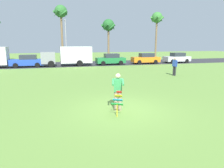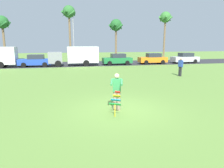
{
  "view_description": "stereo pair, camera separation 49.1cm",
  "coord_description": "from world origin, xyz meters",
  "px_view_note": "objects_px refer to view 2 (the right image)",
  "views": [
    {
      "loc": [
        -2.82,
        -8.56,
        3.06
      ],
      "look_at": [
        -0.16,
        0.97,
        1.05
      ],
      "focal_mm": 32.11,
      "sensor_mm": 36.0,
      "label": 1
    },
    {
      "loc": [
        -2.34,
        -8.68,
        3.06
      ],
      "look_at": [
        -0.16,
        0.97,
        1.05
      ],
      "focal_mm": 32.11,
      "sensor_mm": 36.0,
      "label": 2
    }
  ],
  "objects_px": {
    "kite_held": "(116,101)",
    "palm_tree_centre_far": "(116,27)",
    "person_kite_flyer": "(117,90)",
    "parked_car_green": "(117,59)",
    "palm_tree_left_near": "(2,24)",
    "palm_tree_right_near": "(69,14)",
    "parked_car_silver": "(185,58)",
    "parked_car_blue": "(35,61)",
    "parked_truck_grey_van": "(77,55)",
    "parked_car_orange": "(153,59)",
    "person_walker_near": "(180,66)",
    "palm_tree_far_left": "(165,19)",
    "streetlight_pole": "(74,38)"
  },
  "relations": [
    {
      "from": "palm_tree_centre_far",
      "to": "parked_car_silver",
      "type": "bearing_deg",
      "value": -41.34
    },
    {
      "from": "person_kite_flyer",
      "to": "streetlight_pole",
      "type": "distance_m",
      "value": 27.01
    },
    {
      "from": "palm_tree_centre_far",
      "to": "palm_tree_far_left",
      "type": "xyz_separation_m",
      "value": [
        10.11,
        0.93,
        1.61
      ]
    },
    {
      "from": "person_walker_near",
      "to": "palm_tree_right_near",
      "type": "bearing_deg",
      "value": 115.52
    },
    {
      "from": "palm_tree_centre_far",
      "to": "person_walker_near",
      "type": "relative_size",
      "value": 4.25
    },
    {
      "from": "palm_tree_far_left",
      "to": "person_walker_near",
      "type": "distance_m",
      "value": 23.16
    },
    {
      "from": "person_kite_flyer",
      "to": "kite_held",
      "type": "distance_m",
      "value": 0.73
    },
    {
      "from": "parked_car_orange",
      "to": "streetlight_pole",
      "type": "xyz_separation_m",
      "value": [
        -11.42,
        7.13,
        3.22
      ]
    },
    {
      "from": "kite_held",
      "to": "parked_car_blue",
      "type": "height_order",
      "value": "parked_car_blue"
    },
    {
      "from": "person_kite_flyer",
      "to": "palm_tree_right_near",
      "type": "height_order",
      "value": "palm_tree_right_near"
    },
    {
      "from": "streetlight_pole",
      "to": "palm_tree_far_left",
      "type": "bearing_deg",
      "value": 6.08
    },
    {
      "from": "person_kite_flyer",
      "to": "parked_car_green",
      "type": "bearing_deg",
      "value": 75.7
    },
    {
      "from": "parked_car_orange",
      "to": "palm_tree_left_near",
      "type": "xyz_separation_m",
      "value": [
        -22.82,
        9.02,
        5.41
      ]
    },
    {
      "from": "parked_truck_grey_van",
      "to": "palm_tree_far_left",
      "type": "xyz_separation_m",
      "value": [
        17.7,
        9.02,
        6.22
      ]
    },
    {
      "from": "kite_held",
      "to": "palm_tree_far_left",
      "type": "distance_m",
      "value": 34.68
    },
    {
      "from": "parked_car_orange",
      "to": "palm_tree_centre_far",
      "type": "relative_size",
      "value": 0.58
    },
    {
      "from": "palm_tree_centre_far",
      "to": "palm_tree_right_near",
      "type": "bearing_deg",
      "value": 174.28
    },
    {
      "from": "parked_car_green",
      "to": "palm_tree_centre_far",
      "type": "bearing_deg",
      "value": 77.64
    },
    {
      "from": "parked_truck_grey_van",
      "to": "parked_car_blue",
      "type": "bearing_deg",
      "value": -180.0
    },
    {
      "from": "person_walker_near",
      "to": "parked_car_silver",
      "type": "bearing_deg",
      "value": 55.85
    },
    {
      "from": "parked_car_orange",
      "to": "parked_car_silver",
      "type": "bearing_deg",
      "value": 0.02
    },
    {
      "from": "palm_tree_right_near",
      "to": "palm_tree_centre_far",
      "type": "xyz_separation_m",
      "value": [
        8.22,
        -0.82,
        -1.99
      ]
    },
    {
      "from": "parked_truck_grey_van",
      "to": "parked_car_orange",
      "type": "relative_size",
      "value": 1.58
    },
    {
      "from": "palm_tree_centre_far",
      "to": "streetlight_pole",
      "type": "relative_size",
      "value": 1.05
    },
    {
      "from": "parked_car_silver",
      "to": "palm_tree_far_left",
      "type": "xyz_separation_m",
      "value": [
        0.91,
        9.02,
        6.86
      ]
    },
    {
      "from": "parked_car_green",
      "to": "streetlight_pole",
      "type": "height_order",
      "value": "streetlight_pole"
    },
    {
      "from": "parked_car_silver",
      "to": "parked_car_green",
      "type": "bearing_deg",
      "value": -180.0
    },
    {
      "from": "person_kite_flyer",
      "to": "palm_tree_right_near",
      "type": "xyz_separation_m",
      "value": [
        -1.43,
        28.61,
        7.06
      ]
    },
    {
      "from": "kite_held",
      "to": "parked_car_blue",
      "type": "bearing_deg",
      "value": 106.59
    },
    {
      "from": "parked_car_green",
      "to": "palm_tree_left_near",
      "type": "distance_m",
      "value": 20.24
    },
    {
      "from": "parked_car_blue",
      "to": "parked_car_silver",
      "type": "distance_m",
      "value": 22.25
    },
    {
      "from": "parked_car_silver",
      "to": "palm_tree_far_left",
      "type": "distance_m",
      "value": 11.37
    },
    {
      "from": "parked_car_blue",
      "to": "person_walker_near",
      "type": "distance_m",
      "value": 18.46
    },
    {
      "from": "parked_car_orange",
      "to": "palm_tree_centre_far",
      "type": "bearing_deg",
      "value": 114.87
    },
    {
      "from": "person_kite_flyer",
      "to": "streetlight_pole",
      "type": "xyz_separation_m",
      "value": [
        -0.87,
        26.82,
        3.05
      ]
    },
    {
      "from": "palm_tree_right_near",
      "to": "palm_tree_left_near",
      "type": "bearing_deg",
      "value": 179.51
    },
    {
      "from": "kite_held",
      "to": "palm_tree_centre_far",
      "type": "distance_m",
      "value": 29.76
    },
    {
      "from": "parked_car_orange",
      "to": "palm_tree_left_near",
      "type": "relative_size",
      "value": 0.57
    },
    {
      "from": "kite_held",
      "to": "person_walker_near",
      "type": "xyz_separation_m",
      "value": [
        8.47,
        8.94,
        0.27
      ]
    },
    {
      "from": "palm_tree_centre_far",
      "to": "streetlight_pole",
      "type": "distance_m",
      "value": 7.99
    },
    {
      "from": "parked_car_orange",
      "to": "parked_car_green",
      "type": "bearing_deg",
      "value": 179.98
    },
    {
      "from": "person_walker_near",
      "to": "parked_car_orange",
      "type": "bearing_deg",
      "value": 78.69
    },
    {
      "from": "parked_car_green",
      "to": "person_walker_near",
      "type": "relative_size",
      "value": 2.44
    },
    {
      "from": "person_kite_flyer",
      "to": "parked_truck_grey_van",
      "type": "xyz_separation_m",
      "value": [
        -0.8,
        19.69,
        0.46
      ]
    },
    {
      "from": "kite_held",
      "to": "parked_car_silver",
      "type": "xyz_separation_m",
      "value": [
        16.19,
        20.33,
        0.11
      ]
    },
    {
      "from": "kite_held",
      "to": "parked_car_green",
      "type": "height_order",
      "value": "parked_car_green"
    },
    {
      "from": "parked_car_silver",
      "to": "person_walker_near",
      "type": "bearing_deg",
      "value": -124.15
    },
    {
      "from": "palm_tree_left_near",
      "to": "parked_car_orange",
      "type": "bearing_deg",
      "value": -21.56
    },
    {
      "from": "parked_truck_grey_van",
      "to": "palm_tree_left_near",
      "type": "relative_size",
      "value": 0.89
    },
    {
      "from": "parked_car_orange",
      "to": "person_kite_flyer",
      "type": "bearing_deg",
      "value": -118.18
    }
  ]
}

